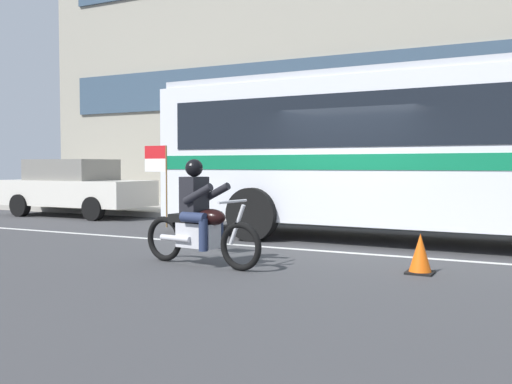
% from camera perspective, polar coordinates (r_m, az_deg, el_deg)
% --- Properties ---
extents(ground_plane, '(60.00, 60.00, 0.00)m').
position_cam_1_polar(ground_plane, '(10.49, 8.73, -5.44)').
color(ground_plane, '#3D3D3F').
extents(sidewalk_curb, '(28.00, 3.80, 0.15)m').
position_cam_1_polar(sidewalk_curb, '(15.38, 14.66, -2.63)').
color(sidewalk_curb, '#A39E93').
rests_on(sidewalk_curb, ground_plane).
extents(lane_center_stripe, '(26.60, 0.14, 0.01)m').
position_cam_1_polar(lane_center_stripe, '(9.92, 7.65, -5.87)').
color(lane_center_stripe, silver).
rests_on(lane_center_stripe, ground_plane).
extents(office_building_facade, '(28.00, 0.89, 11.75)m').
position_cam_1_polar(office_building_facade, '(18.10, 16.49, 16.67)').
color(office_building_facade, gray).
rests_on(office_building_facade, ground_plane).
extents(transit_bus, '(11.71, 2.99, 3.22)m').
position_cam_1_polar(transit_bus, '(11.17, 19.28, 4.62)').
color(transit_bus, silver).
rests_on(transit_bus, ground_plane).
extents(motorcycle_with_rider, '(2.18, 0.68, 1.78)m').
position_cam_1_polar(motorcycle_with_rider, '(8.47, -5.65, -2.82)').
color(motorcycle_with_rider, black).
rests_on(motorcycle_with_rider, ground_plane).
extents(parked_sedan_curbside, '(4.45, 1.88, 1.64)m').
position_cam_1_polar(parked_sedan_curbside, '(17.41, -17.46, 0.50)').
color(parked_sedan_curbside, silver).
rests_on(parked_sedan_curbside, ground_plane).
extents(fire_hydrant, '(0.22, 0.30, 0.75)m').
position_cam_1_polar(fire_hydrant, '(15.21, 1.93, -0.92)').
color(fire_hydrant, red).
rests_on(fire_hydrant, sidewalk_curb).
extents(traffic_cone, '(0.36, 0.36, 0.55)m').
position_cam_1_polar(traffic_cone, '(8.17, 15.96, -6.00)').
color(traffic_cone, '#EA590F').
rests_on(traffic_cone, ground_plane).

